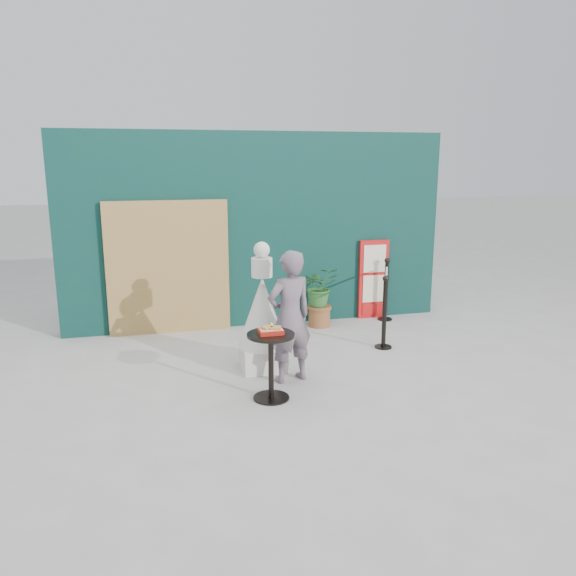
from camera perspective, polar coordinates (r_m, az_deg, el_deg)
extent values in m
plane|color=#ADAAA5|center=(6.28, 2.76, -11.34)|extent=(60.00, 60.00, 0.00)
cube|color=#0B3330|center=(8.85, -3.13, 5.90)|extent=(6.00, 0.30, 3.00)
cube|color=tan|center=(8.56, -12.05, 2.01)|extent=(1.80, 0.08, 2.00)
imported|color=#665760|center=(6.55, 0.16, -2.94)|extent=(0.66, 0.52, 1.57)
cube|color=red|center=(9.36, 8.64, 0.89)|extent=(0.50, 0.06, 1.30)
cube|color=beige|center=(9.26, 8.80, 2.96)|extent=(0.38, 0.02, 0.45)
cube|color=beige|center=(9.36, 8.70, -0.05)|extent=(0.38, 0.02, 0.45)
cube|color=red|center=(9.45, 8.62, -2.12)|extent=(0.38, 0.02, 0.18)
cube|color=silver|center=(7.13, -2.57, -7.02)|extent=(0.54, 0.54, 0.30)
cone|color=silver|center=(6.95, -2.62, -2.44)|extent=(0.63, 0.63, 0.89)
cylinder|color=silver|center=(6.83, -2.67, 2.10)|extent=(0.26, 0.26, 0.24)
sphere|color=silver|center=(6.79, -2.69, 3.90)|extent=(0.20, 0.20, 0.20)
cylinder|color=black|center=(6.32, -1.71, -11.06)|extent=(0.40, 0.40, 0.02)
cylinder|color=black|center=(6.19, -1.73, -8.10)|extent=(0.06, 0.06, 0.72)
cylinder|color=black|center=(6.06, -1.76, -4.79)|extent=(0.52, 0.52, 0.03)
cube|color=#A91F12|center=(6.05, -1.76, -4.43)|extent=(0.26, 0.19, 0.05)
cube|color=red|center=(6.04, -1.76, -4.18)|extent=(0.24, 0.17, 0.00)
cube|color=gold|center=(6.04, -2.16, -4.04)|extent=(0.15, 0.14, 0.02)
cube|color=gold|center=(6.03, -1.26, -4.06)|extent=(0.13, 0.13, 0.02)
cone|color=#FFE943|center=(6.08, -1.68, -3.74)|extent=(0.06, 0.06, 0.06)
cylinder|color=brown|center=(8.90, 3.19, -2.99)|extent=(0.34, 0.34, 0.28)
cylinder|color=#935A30|center=(8.85, 3.21, -1.95)|extent=(0.38, 0.38, 0.05)
imported|color=#2A632A|center=(8.77, 3.23, 0.17)|extent=(0.56, 0.49, 0.63)
cylinder|color=black|center=(8.03, 9.64, -5.91)|extent=(0.24, 0.24, 0.02)
cylinder|color=black|center=(7.89, 9.77, -2.68)|extent=(0.06, 0.06, 0.96)
sphere|color=black|center=(7.77, 9.91, 0.94)|extent=(0.09, 0.09, 0.09)
cylinder|color=black|center=(9.40, 9.80, -3.13)|extent=(0.24, 0.24, 0.02)
cylinder|color=black|center=(9.28, 9.92, -0.34)|extent=(0.06, 0.06, 0.96)
sphere|color=black|center=(9.18, 10.04, 2.76)|extent=(0.09, 0.09, 0.09)
cylinder|color=silver|center=(8.50, 9.95, 1.20)|extent=(0.63, 1.31, 0.03)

